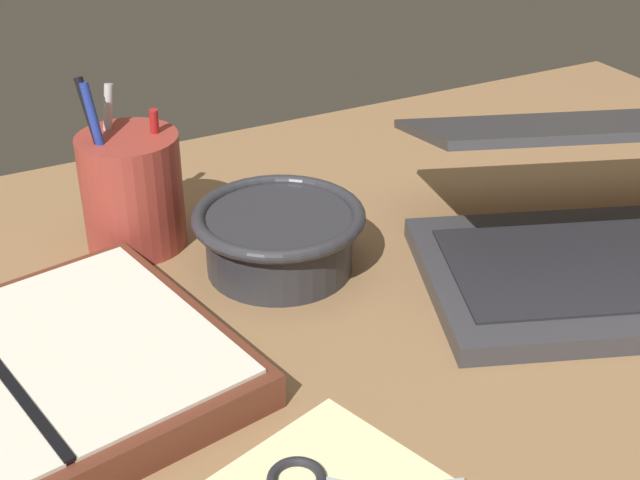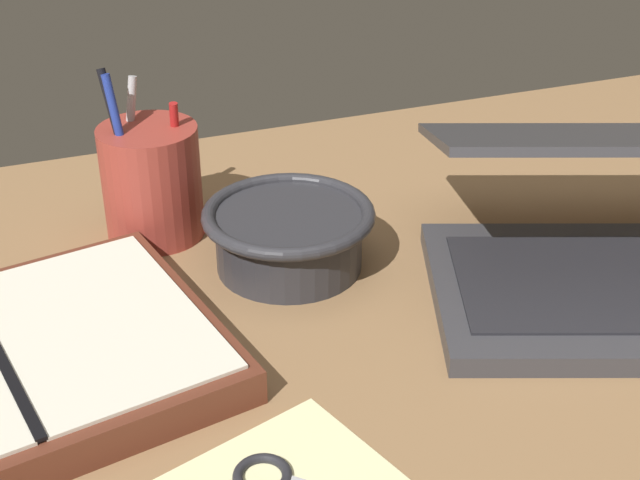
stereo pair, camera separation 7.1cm
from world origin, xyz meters
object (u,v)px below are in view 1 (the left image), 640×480
laptop (610,220)px  planner (7,391)px  bowl (279,236)px  pen_cup (132,190)px

laptop → planner: size_ratio=1.16×
laptop → planner: laptop is taller
laptop → bowl: bearing=173.5°
laptop → pen_cup: bearing=167.4°
laptop → bowl: (-25.90, 13.39, -1.51)cm
laptop → pen_cup: 43.05cm
laptop → bowl: 29.19cm
laptop → bowl: size_ratio=2.66×
laptop → pen_cup: pen_cup is taller
laptop → pen_cup: size_ratio=2.45×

